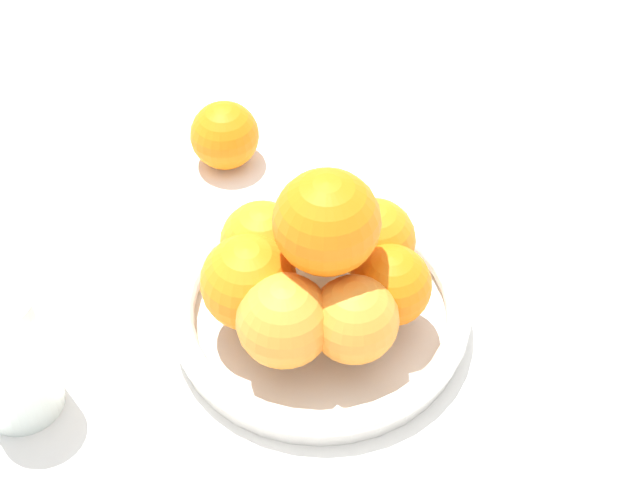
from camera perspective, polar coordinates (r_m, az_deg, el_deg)
ground_plane at (r=0.87m, az=-0.00°, el=-4.59°), size 4.00×4.00×0.00m
fruit_bowl at (r=0.86m, az=-0.00°, el=-3.89°), size 0.24×0.24×0.03m
orange_pile at (r=0.81m, az=-0.22°, el=-1.23°), size 0.18×0.17×0.14m
stray_orange at (r=1.00m, az=-5.11°, el=5.59°), size 0.06×0.06×0.06m
drinking_glass at (r=0.81m, az=-16.34°, el=-5.80°), size 0.06×0.06×0.12m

